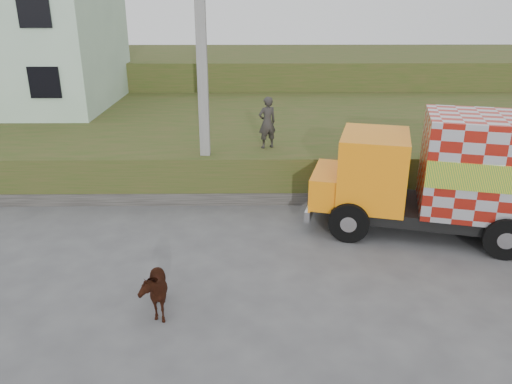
{
  "coord_description": "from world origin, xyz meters",
  "views": [
    {
      "loc": [
        0.41,
        -10.56,
        6.03
      ],
      "look_at": [
        0.56,
        1.77,
        1.3
      ],
      "focal_mm": 35.0,
      "sensor_mm": 36.0,
      "label": 1
    }
  ],
  "objects_px": {
    "cargo_truck": "(471,176)",
    "utility_pole": "(202,71)",
    "cow": "(152,288)",
    "pedestrian": "(267,123)"
  },
  "relations": [
    {
      "from": "utility_pole",
      "to": "cargo_truck",
      "type": "distance_m",
      "value": 8.12
    },
    {
      "from": "cargo_truck",
      "to": "cow",
      "type": "relative_size",
      "value": 5.95
    },
    {
      "from": "utility_pole",
      "to": "cargo_truck",
      "type": "bearing_deg",
      "value": -21.21
    },
    {
      "from": "utility_pole",
      "to": "cargo_truck",
      "type": "relative_size",
      "value": 1.02
    },
    {
      "from": "utility_pole",
      "to": "pedestrian",
      "type": "xyz_separation_m",
      "value": [
        1.97,
        0.75,
        -1.73
      ]
    },
    {
      "from": "cargo_truck",
      "to": "utility_pole",
      "type": "bearing_deg",
      "value": 173.92
    },
    {
      "from": "utility_pole",
      "to": "cow",
      "type": "distance_m",
      "value": 7.29
    },
    {
      "from": "pedestrian",
      "to": "cargo_truck",
      "type": "bearing_deg",
      "value": 121.45
    },
    {
      "from": "utility_pole",
      "to": "cow",
      "type": "bearing_deg",
      "value": -95.34
    },
    {
      "from": "cow",
      "to": "pedestrian",
      "type": "distance_m",
      "value": 7.77
    }
  ]
}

